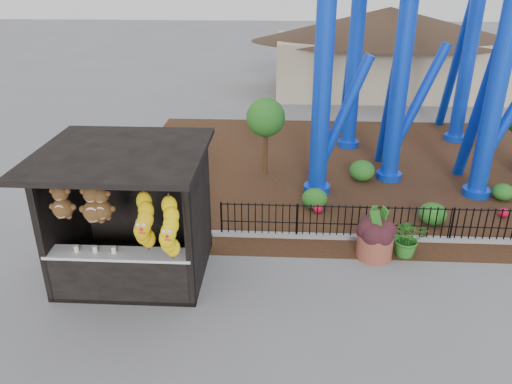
# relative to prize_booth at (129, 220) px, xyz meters

# --- Properties ---
(ground) EXTENTS (120.00, 120.00, 0.00)m
(ground) POSITION_rel_prize_booth_xyz_m (2.97, -0.91, -1.52)
(ground) COLOR slate
(ground) RESTS_ON ground
(mulch_bed) EXTENTS (18.00, 12.00, 0.02)m
(mulch_bed) POSITION_rel_prize_booth_xyz_m (6.97, 7.09, -1.51)
(mulch_bed) COLOR #331E11
(mulch_bed) RESTS_ON ground
(curb) EXTENTS (18.00, 0.18, 0.12)m
(curb) POSITION_rel_prize_booth_xyz_m (6.97, 2.09, -1.46)
(curb) COLOR gray
(curb) RESTS_ON ground
(prize_booth) EXTENTS (3.50, 3.40, 3.12)m
(prize_booth) POSITION_rel_prize_booth_xyz_m (0.00, 0.00, 0.00)
(prize_booth) COLOR black
(prize_booth) RESTS_ON ground
(picket_fence) EXTENTS (12.20, 0.06, 1.00)m
(picket_fence) POSITION_rel_prize_booth_xyz_m (7.87, 2.09, -1.02)
(picket_fence) COLOR black
(picket_fence) RESTS_ON ground
(terracotta_planter) EXTENTS (1.16, 1.16, 0.63)m
(terracotta_planter) POSITION_rel_prize_booth_xyz_m (5.67, 1.24, -1.21)
(terracotta_planter) COLOR brown
(terracotta_planter) RESTS_ON ground
(planter_foliage) EXTENTS (0.70, 0.70, 0.64)m
(planter_foliage) POSITION_rel_prize_booth_xyz_m (5.67, 1.24, -0.58)
(planter_foliage) COLOR black
(planter_foliage) RESTS_ON terracotta_planter
(potted_plant) EXTENTS (1.02, 0.92, 1.01)m
(potted_plant) POSITION_rel_prize_booth_xyz_m (6.49, 1.36, -1.02)
(potted_plant) COLOR #205519
(potted_plant) RESTS_ON ground
(landscaping) EXTENTS (8.74, 3.86, 0.68)m
(landscaping) POSITION_rel_prize_booth_xyz_m (7.24, 4.56, -1.21)
(landscaping) COLOR #22601C
(landscaping) RESTS_ON mulch_bed
(pavilion) EXTENTS (15.00, 15.00, 4.80)m
(pavilion) POSITION_rel_prize_booth_xyz_m (8.97, 19.09, 1.54)
(pavilion) COLOR #BFAD8C
(pavilion) RESTS_ON ground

